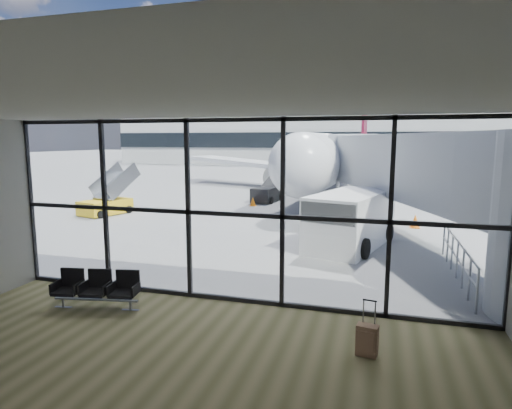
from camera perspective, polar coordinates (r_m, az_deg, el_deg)
The scene contains 21 objects.
ground at distance 49.88m, azimuth 12.24°, elevation 3.80°, with size 220.00×220.00×0.00m, color slate.
lounge_shell at distance 6.00m, azimuth -18.15°, elevation -4.56°, with size 12.02×8.01×4.51m.
glass_curtain_wall at distance 10.32m, azimuth -2.95°, elevation -1.05°, with size 12.10×0.12×4.50m.
jet_bridge at distance 16.80m, azimuth 21.47°, elevation 3.85°, with size 8.00×16.50×4.33m.
apron_railing at distance 13.70m, azimuth 25.29°, elevation -6.00°, with size 0.06×5.46×1.11m.
far_terminal at distance 71.69m, azimuth 13.11°, elevation 8.53°, with size 80.00×12.20×11.00m.
tree_0 at distance 94.85m, azimuth -14.71°, elevation 8.69°, with size 4.95×4.95×7.12m.
tree_1 at distance 91.94m, azimuth -11.47°, elevation 9.19°, with size 5.61×5.61×8.07m.
tree_2 at distance 89.35m, azimuth -8.02°, elevation 9.70°, with size 6.27×6.27×9.03m.
tree_3 at distance 87.07m, azimuth -4.35°, elevation 8.97°, with size 4.95×4.95×7.12m.
tree_4 at distance 85.17m, azimuth -0.51°, elevation 9.43°, with size 5.61×5.61×8.07m.
tree_5 at distance 83.67m, azimuth 3.48°, elevation 9.85°, with size 6.27×6.27×9.03m.
seating_row at distance 11.04m, azimuth -20.36°, elevation -10.29°, with size 2.04×0.90×0.91m.
suitcase at distance 8.52m, azimuth 14.58°, elevation -17.08°, with size 0.42×0.33×1.05m.
airliner at distance 36.23m, azimuth 11.72°, elevation 6.31°, with size 29.22×33.89×8.73m.
service_van at distance 16.39m, azimuth 12.41°, elevation -1.92°, with size 3.23×5.05×2.03m.
belt_loader at distance 28.00m, azimuth 1.55°, elevation 1.55°, with size 1.71×3.68×1.64m.
mobile_stairs at distance 24.49m, azimuth -19.29°, elevation -0.01°, with size 2.22×3.37×2.18m.
traffic_cone_a at distance 26.05m, azimuth -0.41°, elevation 0.37°, with size 0.38×0.38×0.55m.
traffic_cone_b at distance 25.39m, azimuth 9.75°, elevation 0.16°, with size 0.46×0.46×0.66m.
traffic_cone_c at distance 20.85m, azimuth 20.44°, elevation -2.13°, with size 0.43×0.43×0.62m.
Camera 1 is at (3.33, -9.61, 3.97)m, focal length 30.00 mm.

